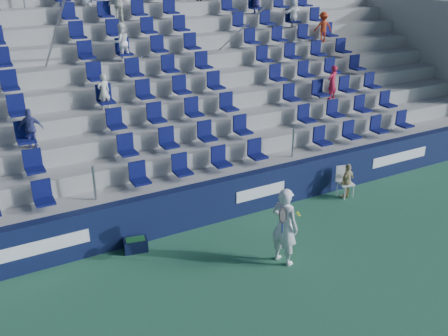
% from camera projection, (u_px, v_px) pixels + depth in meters
% --- Properties ---
extents(ground, '(70.00, 70.00, 0.00)m').
position_uv_depth(ground, '(276.00, 281.00, 11.32)').
color(ground, '#2C6846').
rests_on(ground, ground).
extents(sponsor_wall, '(24.00, 0.32, 1.20)m').
position_uv_depth(sponsor_wall, '(212.00, 202.00, 13.62)').
color(sponsor_wall, '#10173B').
rests_on(sponsor_wall, ground).
extents(grandstand, '(24.00, 8.17, 6.63)m').
position_uv_depth(grandstand, '(143.00, 103.00, 17.13)').
color(grandstand, '#9C9C97').
rests_on(grandstand, ground).
extents(tennis_player, '(0.74, 0.82, 1.94)m').
position_uv_depth(tennis_player, '(284.00, 226.00, 11.65)').
color(tennis_player, silver).
rests_on(tennis_player, ground).
extents(line_judge_chair, '(0.51, 0.52, 0.96)m').
position_uv_depth(line_judge_chair, '(344.00, 179.00, 15.14)').
color(line_judge_chair, white).
rests_on(line_judge_chair, ground).
extents(line_judge, '(0.70, 0.45, 1.10)m').
position_uv_depth(line_judge, '(347.00, 181.00, 15.02)').
color(line_judge, tan).
rests_on(line_judge, ground).
extents(ball_bin, '(0.64, 0.49, 0.32)m').
position_uv_depth(ball_bin, '(136.00, 244.00, 12.42)').
color(ball_bin, '#0E1433').
rests_on(ball_bin, ground).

